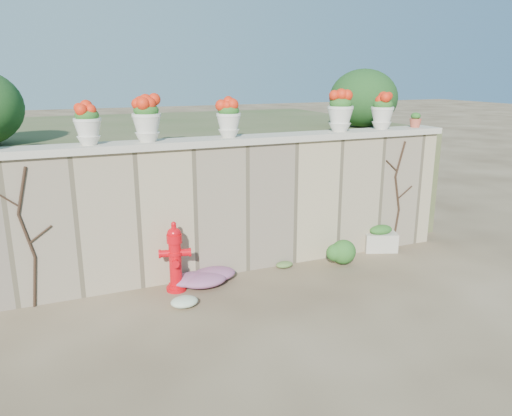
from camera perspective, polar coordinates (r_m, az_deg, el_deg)
name	(u,v)px	position (r m, az deg, el deg)	size (l,w,h in m)	color
ground	(266,321)	(6.48, 1.16, -12.74)	(80.00, 80.00, 0.00)	#4B3A25
stone_wall	(218,210)	(7.67, -4.35, -0.19)	(8.00, 0.40, 2.00)	tan
wall_cap	(217,141)	(7.46, -4.51, 7.61)	(8.10, 0.52, 0.10)	#B8B09C
raised_fill	(168,172)	(10.67, -9.97, 4.05)	(9.00, 6.00, 2.00)	#384C23
back_shrub_right	(363,98)	(10.04, 12.18, 12.17)	(1.30, 1.30, 1.10)	#143814
vine_left	(28,236)	(7.09, -24.63, -2.97)	(0.60, 0.04, 1.91)	black
vine_right	(398,194)	(9.03, 15.90, 1.58)	(0.60, 0.04, 1.91)	black
fire_hydrant	(175,257)	(7.19, -9.23, -5.50)	(0.45, 0.32, 1.02)	red
planter_box	(380,239)	(9.02, 14.01, -3.44)	(0.64, 0.51, 0.46)	#B8B09C
green_shrub	(339,250)	(8.20, 9.44, -4.81)	(0.53, 0.48, 0.51)	#1E5119
magenta_clump	(204,278)	(7.43, -5.92, -7.92)	(0.94, 0.63, 0.25)	#C427AC
white_flowers	(186,299)	(6.90, -8.02, -10.25)	(0.48, 0.38, 0.17)	white
urn_pot_1	(88,124)	(7.05, -18.69, 9.12)	(0.36, 0.36, 0.57)	beige
urn_pot_2	(147,119)	(7.16, -12.39, 9.88)	(0.40, 0.40, 0.63)	beige
urn_pot_3	(229,118)	(7.48, -3.14, 10.21)	(0.36, 0.36, 0.57)	beige
urn_pot_4	(340,111)	(8.34, 9.61, 10.85)	(0.42, 0.42, 0.66)	beige
urn_pot_5	(382,111)	(8.81, 14.24, 10.65)	(0.38, 0.38, 0.60)	beige
terracotta_pot	(415,121)	(9.28, 17.75, 9.48)	(0.21, 0.21, 0.25)	#BE4F3A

